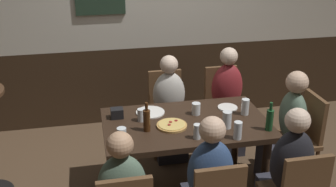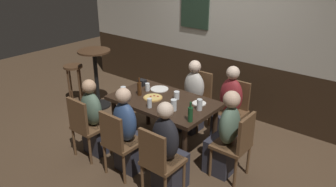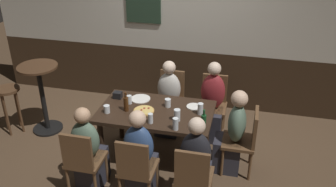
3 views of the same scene
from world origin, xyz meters
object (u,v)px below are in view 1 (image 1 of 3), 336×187
(tumbler_short, at_px, (122,134))
(beer_bottle_brown, at_px, (147,120))
(person_right_far, at_px, (227,109))
(pint_glass_amber, at_px, (141,116))
(pizza, at_px, (172,125))
(chair_mid_far, at_px, (167,107))
(highball_clear, at_px, (238,132))
(plate_white_large, at_px, (150,112))
(tumbler_water, at_px, (197,132))
(pint_glass_stout, at_px, (245,108))
(person_head_east, at_px, (285,137))
(plate_white_small, at_px, (228,107))
(chair_right_far, at_px, (222,102))
(chair_head_east, at_px, (301,134))
(person_mid_far, at_px, (170,116))
(dining_table, at_px, (186,131))
(person_right_near, at_px, (286,183))
(beer_glass_half, at_px, (196,109))
(condiment_caddy, at_px, (117,113))
(beer_glass_tall, at_px, (227,121))
(beer_bottle_green, at_px, (270,119))

(tumbler_short, bearing_deg, beer_bottle_brown, 24.79)
(person_right_far, relative_size, pint_glass_amber, 10.11)
(pizza, height_order, pint_glass_amber, pint_glass_amber)
(chair_mid_far, bearing_deg, tumbler_short, -119.06)
(highball_clear, xyz_separation_m, plate_white_large, (-0.61, 0.61, -0.06))
(tumbler_water, distance_m, pint_glass_stout, 0.64)
(person_head_east, xyz_separation_m, plate_white_small, (-0.52, 0.20, 0.26))
(pint_glass_amber, bearing_deg, pizza, -32.72)
(chair_right_far, relative_size, chair_head_east, 1.00)
(person_head_east, bearing_deg, person_mid_far, 144.86)
(plate_white_small, bearing_deg, pint_glass_amber, -173.17)
(dining_table, height_order, tumbler_water, tumbler_water)
(pint_glass_stout, bearing_deg, person_right_near, -84.18)
(beer_glass_half, distance_m, condiment_caddy, 0.71)
(person_mid_far, bearing_deg, person_right_far, 0.15)
(person_right_far, relative_size, plate_white_large, 4.42)
(chair_right_far, relative_size, condiment_caddy, 8.00)
(dining_table, xyz_separation_m, chair_right_far, (0.64, 0.85, -0.15))
(pizza, relative_size, pint_glass_stout, 1.77)
(tumbler_short, distance_m, pint_glass_stout, 1.17)
(plate_white_small, bearing_deg, pint_glass_stout, -55.15)
(person_right_far, xyz_separation_m, tumbler_short, (-1.22, -0.88, 0.30))
(person_mid_far, relative_size, condiment_caddy, 10.15)
(pizza, xyz_separation_m, tumbler_short, (-0.44, -0.13, 0.03))
(person_head_east, relative_size, beer_glass_tall, 7.58)
(person_right_far, distance_m, beer_bottle_brown, 1.31)
(pizza, bearing_deg, highball_clear, -33.27)
(dining_table, distance_m, tumbler_short, 0.63)
(chair_right_far, height_order, condiment_caddy, chair_right_far)
(person_right_far, xyz_separation_m, plate_white_small, (-0.18, -0.49, 0.26))
(person_head_east, distance_m, person_right_near, 0.77)
(chair_head_east, xyz_separation_m, person_head_east, (-0.16, 0.00, -0.02))
(chair_mid_far, height_order, condiment_caddy, chair_mid_far)
(beer_bottle_brown, bearing_deg, beer_glass_tall, -7.04)
(person_head_east, relative_size, beer_glass_half, 10.34)
(chair_head_east, relative_size, tumbler_short, 8.77)
(tumbler_short, distance_m, beer_glass_half, 0.78)
(tumbler_water, relative_size, beer_bottle_brown, 0.49)
(tumbler_short, bearing_deg, person_right_near, -22.08)
(dining_table, relative_size, beer_bottle_green, 5.70)
(person_right_near, distance_m, condiment_caddy, 1.54)
(chair_head_east, xyz_separation_m, beer_glass_tall, (-0.83, -0.18, 0.31))
(person_mid_far, relative_size, pint_glass_amber, 9.72)
(plate_white_large, bearing_deg, beer_glass_tall, -35.19)
(tumbler_short, bearing_deg, chair_head_east, 6.45)
(person_right_far, bearing_deg, pint_glass_stout, -96.52)
(highball_clear, distance_m, beer_glass_half, 0.54)
(person_head_east, bearing_deg, tumbler_water, -162.48)
(pint_glass_amber, distance_m, condiment_caddy, 0.23)
(highball_clear, relative_size, pint_glass_amber, 1.30)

